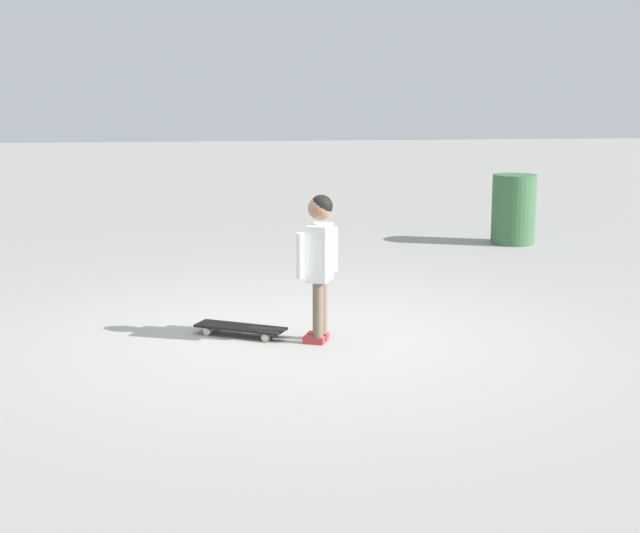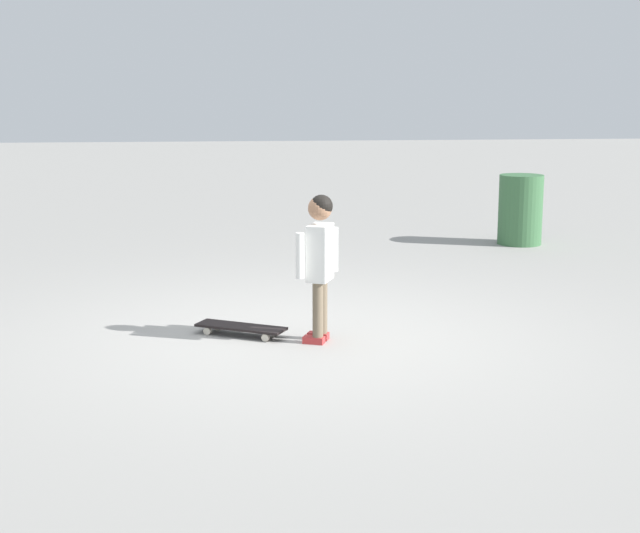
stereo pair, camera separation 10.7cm
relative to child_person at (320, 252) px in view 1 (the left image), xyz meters
The scene contains 4 objects.
ground_plane 0.70m from the child_person, 43.28° to the left, with size 50.00×50.00×0.00m, color gray.
child_person is the anchor object (origin of this frame).
skateboard 0.85m from the child_person, 67.45° to the left, with size 0.49×0.69×0.07m.
trash_bin 4.80m from the child_person, 35.51° to the right, with size 0.51×0.51×0.81m, color #38663D.
Camera 1 is at (-6.49, 0.67, 1.79)m, focal length 51.60 mm.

